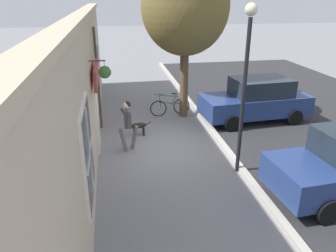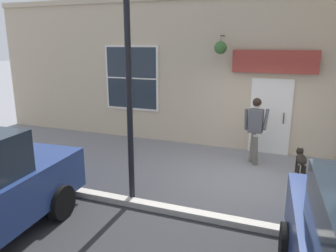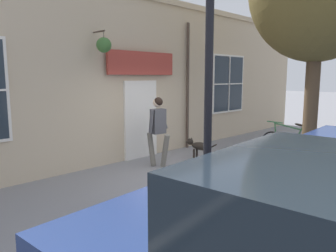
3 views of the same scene
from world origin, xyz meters
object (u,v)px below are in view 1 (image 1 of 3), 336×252
at_px(pedestrian_walking, 128,121).
at_px(parked_car_mid_block, 256,100).
at_px(dog_on_leash, 137,126).
at_px(leaning_bicycle, 170,106).
at_px(street_lamp, 246,68).
at_px(street_tree_by_curb, 187,10).

bearing_deg(pedestrian_walking, parked_car_mid_block, 19.91).
distance_m(dog_on_leash, leaning_bicycle, 2.56).
xyz_separation_m(pedestrian_walking, street_lamp, (3.05, -1.95, 2.03)).
height_order(dog_on_leash, leaning_bicycle, leaning_bicycle).
xyz_separation_m(street_tree_by_curb, leaning_bicycle, (-0.62, 0.11, -3.89)).
relative_size(dog_on_leash, street_lamp, 0.21).
relative_size(street_tree_by_curb, parked_car_mid_block, 1.42).
distance_m(street_tree_by_curb, leaning_bicycle, 3.94).
height_order(leaning_bicycle, street_lamp, street_lamp).
bearing_deg(pedestrian_walking, leaning_bicycle, 58.11).
relative_size(leaning_bicycle, parked_car_mid_block, 0.39).
distance_m(parked_car_mid_block, street_lamp, 4.96).
bearing_deg(pedestrian_walking, street_lamp, -32.60).
bearing_deg(street_tree_by_curb, pedestrian_walking, -130.41).
height_order(pedestrian_walking, dog_on_leash, pedestrian_walking).
distance_m(dog_on_leash, street_lamp, 4.88).
bearing_deg(parked_car_mid_block, street_lamp, -120.02).
xyz_separation_m(pedestrian_walking, parked_car_mid_block, (5.28, 1.91, -0.15)).
bearing_deg(leaning_bicycle, street_tree_by_curb, -10.25).
bearing_deg(street_tree_by_curb, dog_on_leash, -139.23).
xyz_separation_m(street_tree_by_curb, street_lamp, (0.47, -4.98, -1.21)).
relative_size(street_tree_by_curb, leaning_bicycle, 3.63).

